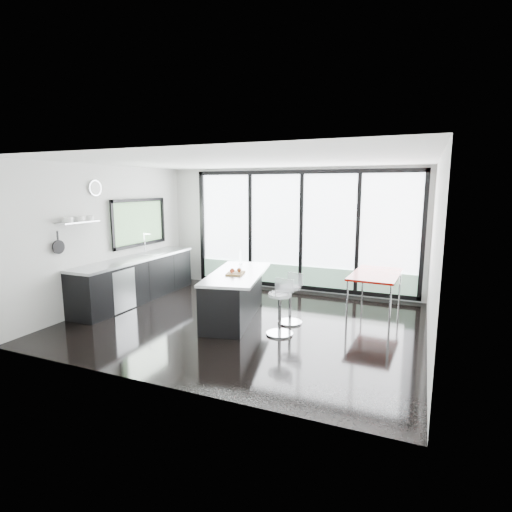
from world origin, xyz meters
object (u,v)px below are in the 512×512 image
at_px(bar_stool_far, 290,304).
at_px(red_table, 375,293).
at_px(island, 234,295).
at_px(bar_stool_near, 280,314).

distance_m(bar_stool_far, red_table, 1.74).
bearing_deg(bar_stool_far, island, -156.53).
bearing_deg(bar_stool_near, red_table, 61.50).
bearing_deg(bar_stool_near, island, 164.15).
bearing_deg(island, bar_stool_far, 7.39).
bearing_deg(red_table, bar_stool_far, -138.70).
xyz_separation_m(bar_stool_near, bar_stool_far, (-0.02, 0.60, -0.01)).
xyz_separation_m(island, bar_stool_far, (1.03, 0.13, -0.10)).
bearing_deg(red_table, bar_stool_near, -126.42).
xyz_separation_m(island, red_table, (2.34, 1.28, -0.05)).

